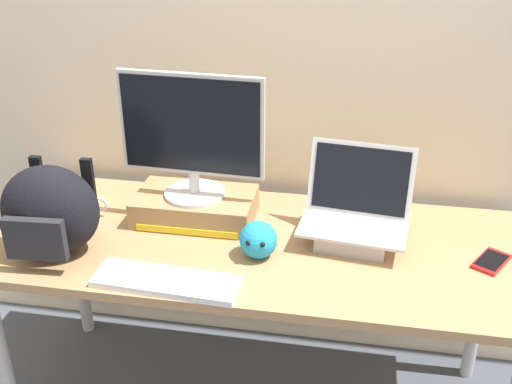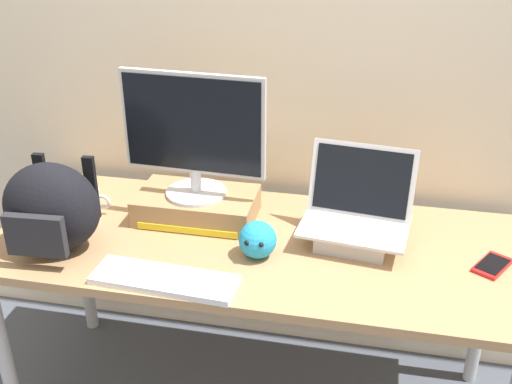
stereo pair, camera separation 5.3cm
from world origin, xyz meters
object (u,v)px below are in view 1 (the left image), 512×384
object	(u,v)px
external_keyboard	(167,281)
cell_phone	(492,262)
desktop_monitor	(192,135)
open_laptop	(355,223)
toner_box_yellow	(195,207)
messenger_backpack	(50,211)
coffee_mug	(85,204)
plush_toy	(258,240)

from	to	relation	value
external_keyboard	cell_phone	bearing A→B (deg)	19.42
desktop_monitor	open_laptop	distance (m)	0.60
toner_box_yellow	messenger_backpack	size ratio (longest dim) A/B	1.28
messenger_backpack	cell_phone	world-z (taller)	messenger_backpack
open_laptop	cell_phone	size ratio (longest dim) A/B	2.28
messenger_backpack	open_laptop	bearing A→B (deg)	10.42
messenger_backpack	coffee_mug	world-z (taller)	messenger_backpack
toner_box_yellow	desktop_monitor	size ratio (longest dim) A/B	0.84
external_keyboard	coffee_mug	xyz separation A→B (m)	(-0.40, 0.35, 0.03)
desktop_monitor	coffee_mug	distance (m)	0.47
cell_phone	desktop_monitor	bearing A→B (deg)	-155.83
messenger_backpack	coffee_mug	distance (m)	0.26
open_laptop	cell_phone	distance (m)	0.43
toner_box_yellow	desktop_monitor	world-z (taller)	desktop_monitor
desktop_monitor	plush_toy	xyz separation A→B (m)	(0.26, -0.20, -0.25)
open_laptop	toner_box_yellow	bearing A→B (deg)	-178.52
toner_box_yellow	external_keyboard	size ratio (longest dim) A/B	0.93
open_laptop	external_keyboard	xyz separation A→B (m)	(-0.53, -0.35, -0.05)
open_laptop	plush_toy	bearing A→B (deg)	-145.88
messenger_backpack	cell_phone	size ratio (longest dim) A/B	1.99
toner_box_yellow	messenger_backpack	xyz separation A→B (m)	(-0.38, -0.28, 0.10)
toner_box_yellow	coffee_mug	bearing A→B (deg)	-173.32
cell_phone	plush_toy	bearing A→B (deg)	-142.41
external_keyboard	coffee_mug	size ratio (longest dim) A/B	3.28
open_laptop	messenger_backpack	bearing A→B (deg)	-159.18
toner_box_yellow	cell_phone	size ratio (longest dim) A/B	2.54
toner_box_yellow	open_laptop	distance (m)	0.55
open_laptop	external_keyboard	size ratio (longest dim) A/B	0.83
toner_box_yellow	external_keyboard	distance (m)	0.40
open_laptop	messenger_backpack	xyz separation A→B (m)	(-0.93, -0.23, 0.08)
external_keyboard	messenger_backpack	world-z (taller)	messenger_backpack
external_keyboard	coffee_mug	world-z (taller)	coffee_mug
desktop_monitor	cell_phone	size ratio (longest dim) A/B	3.03
desktop_monitor	external_keyboard	bearing A→B (deg)	-84.73
toner_box_yellow	plush_toy	size ratio (longest dim) A/B	3.40
external_keyboard	messenger_backpack	size ratio (longest dim) A/B	1.38
desktop_monitor	messenger_backpack	distance (m)	0.50
cell_phone	messenger_backpack	bearing A→B (deg)	-141.97
toner_box_yellow	cell_phone	world-z (taller)	toner_box_yellow
external_keyboard	cell_phone	world-z (taller)	external_keyboard
toner_box_yellow	messenger_backpack	world-z (taller)	messenger_backpack
external_keyboard	plush_toy	size ratio (longest dim) A/B	3.67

